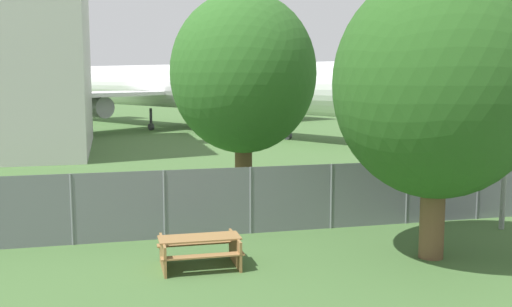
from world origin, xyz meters
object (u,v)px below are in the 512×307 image
object	(u,v)px
airplane	(181,87)
tree_left_of_cabin	(437,85)
picnic_bench_near_cabin	(200,248)
tree_near_hangar	(243,73)

from	to	relation	value
airplane	tree_left_of_cabin	size ratio (longest dim) A/B	5.38
picnic_bench_near_cabin	tree_near_hangar	world-z (taller)	tree_near_hangar
airplane	tree_near_hangar	xyz separation A→B (m)	(-1.48, -31.45, 1.05)
tree_near_hangar	tree_left_of_cabin	xyz separation A→B (m)	(3.34, -7.28, -0.30)
picnic_bench_near_cabin	tree_left_of_cabin	distance (m)	7.17
picnic_bench_near_cabin	tree_left_of_cabin	bearing A→B (deg)	-6.51
tree_near_hangar	airplane	bearing A→B (deg)	87.31
airplane	tree_left_of_cabin	bearing A→B (deg)	-29.93
tree_left_of_cabin	tree_near_hangar	bearing A→B (deg)	114.64
airplane	picnic_bench_near_cabin	distance (m)	38.40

